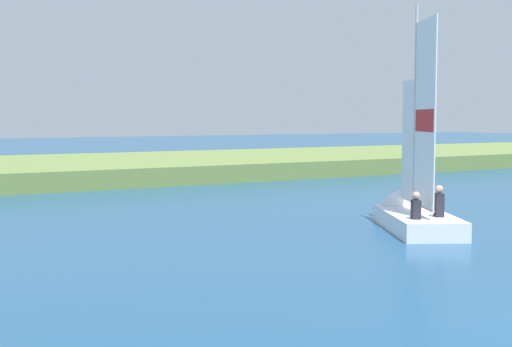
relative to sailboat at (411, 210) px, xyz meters
The scene contains 2 objects.
shore_bank 20.72m from the sailboat, 99.99° to the left, with size 80.00×13.61×0.84m, color olive.
sailboat is the anchor object (origin of this frame).
Camera 1 is at (-9.77, -5.14, 2.98)m, focal length 49.41 mm.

